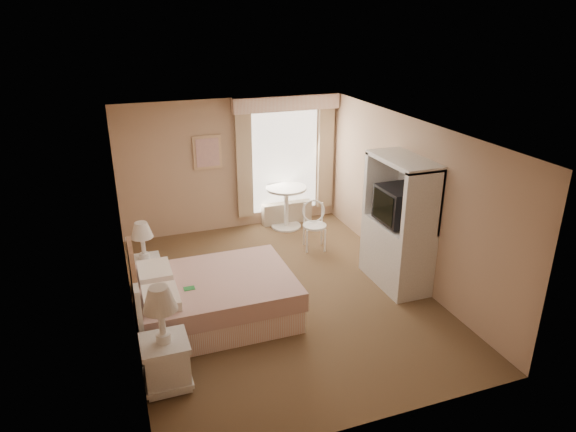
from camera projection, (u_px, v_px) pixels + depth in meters
name	position (u px, v px, depth m)	size (l,w,h in m)	color
room	(279.00, 217.00, 7.21)	(4.21, 5.51, 2.51)	brown
window	(286.00, 157.00, 9.83)	(2.05, 0.22, 2.51)	white
framed_art	(207.00, 152.00, 9.33)	(0.52, 0.04, 0.62)	#D7AE84
bed	(208.00, 297.00, 6.94)	(2.10, 1.61, 1.42)	#E1A892
nightstand_near	(165.00, 351.00, 5.64)	(0.52, 0.52, 1.25)	white
nightstand_far	(146.00, 265.00, 7.67)	(0.45, 0.45, 1.08)	white
round_table	(286.00, 201.00, 9.87)	(0.78, 0.78, 0.82)	white
cafe_chair	(314.00, 221.00, 9.03)	(0.50, 0.50, 0.87)	white
armoire	(398.00, 233.00, 7.73)	(0.60, 1.20, 2.00)	white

